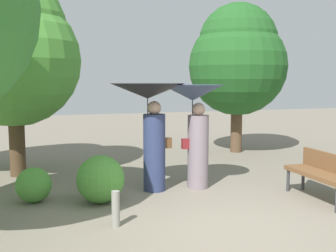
{
  "coord_description": "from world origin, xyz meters",
  "views": [
    {
      "loc": [
        -2.53,
        -5.18,
        2.14
      ],
      "look_at": [
        0.0,
        2.67,
        1.19
      ],
      "focal_mm": 42.97,
      "sensor_mm": 36.0,
      "label": 1
    }
  ],
  "objects": [
    {
      "name": "path_marker_post",
      "position": [
        -1.51,
        0.46,
        0.27
      ],
      "size": [
        0.12,
        0.12,
        0.53
      ],
      "primitive_type": "cylinder",
      "color": "gray",
      "rests_on": "ground"
    },
    {
      "name": "bush_behind_bench",
      "position": [
        -2.66,
        2.07,
        0.31
      ],
      "size": [
        0.62,
        0.62,
        0.62
      ],
      "primitive_type": "sphere",
      "color": "#4C9338",
      "rests_on": "ground"
    },
    {
      "name": "park_bench",
      "position": [
        2.25,
        0.64,
        0.51
      ],
      "size": [
        0.49,
        1.5,
        0.83
      ],
      "rotation": [
        0.0,
        0.0,
        -1.57
      ],
      "color": "#38383D",
      "rests_on": "ground"
    },
    {
      "name": "tree_near_left",
      "position": [
        -3.02,
        4.26,
        2.78
      ],
      "size": [
        2.9,
        2.9,
        4.41
      ],
      "color": "#4C3823",
      "rests_on": "ground"
    },
    {
      "name": "person_right",
      "position": [
        0.36,
        2.09,
        1.48
      ],
      "size": [
        1.22,
        1.22,
        2.04
      ],
      "rotation": [
        0.0,
        0.0,
        1.56
      ],
      "color": "gray",
      "rests_on": "ground"
    },
    {
      "name": "ground_plane",
      "position": [
        0.0,
        0.0,
        0.0
      ],
      "size": [
        40.0,
        40.0,
        0.0
      ],
      "primitive_type": "plane",
      "color": "gray"
    },
    {
      "name": "bush_path_left",
      "position": [
        -1.55,
        1.68,
        0.42
      ],
      "size": [
        0.84,
        0.84,
        0.84
      ],
      "primitive_type": "sphere",
      "color": "#4C9338",
      "rests_on": "ground"
    },
    {
      "name": "tree_mid_right",
      "position": [
        3.03,
        5.46,
        2.75
      ],
      "size": [
        2.86,
        2.86,
        4.35
      ],
      "color": "brown",
      "rests_on": "ground"
    },
    {
      "name": "person_left",
      "position": [
        -0.52,
        2.17,
        1.55
      ],
      "size": [
        1.41,
        1.41,
        2.07
      ],
      "rotation": [
        0.0,
        0.0,
        1.56
      ],
      "color": "navy",
      "rests_on": "ground"
    }
  ]
}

